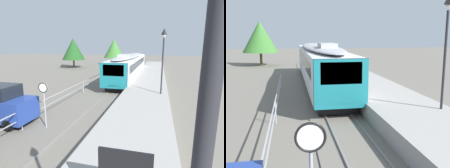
{
  "view_description": "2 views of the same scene",
  "coord_description": "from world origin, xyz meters",
  "views": [
    {
      "loc": [
        4.29,
        3.8,
        4.88
      ],
      "look_at": [
        0.4,
        18.79,
        1.6
      ],
      "focal_mm": 28.93,
      "sensor_mm": 36.0,
      "label": 1
    },
    {
      "loc": [
        -2.49,
        7.98,
        4.37
      ],
      "look_at": [
        0.0,
        21.79,
        1.8
      ],
      "focal_mm": 42.36,
      "sensor_mm": 36.0,
      "label": 2
    }
  ],
  "objects": [
    {
      "name": "ground_plane",
      "position": [
        -3.0,
        22.0,
        0.0
      ],
      "size": [
        160.0,
        160.0,
        0.0
      ],
      "primitive_type": "plane",
      "color": "#6B665B"
    },
    {
      "name": "track_rails",
      "position": [
        0.0,
        22.0,
        0.03
      ],
      "size": [
        3.2,
        60.0,
        0.14
      ],
      "color": "#6B665B",
      "rests_on": "ground"
    },
    {
      "name": "commuter_train",
      "position": [
        0.0,
        30.92,
        2.15
      ],
      "size": [
        2.82,
        20.5,
        3.74
      ],
      "color": "silver",
      "rests_on": "track_rails"
    },
    {
      "name": "station_platform",
      "position": [
        3.25,
        22.0,
        0.45
      ],
      "size": [
        3.9,
        60.0,
        0.9
      ],
      "primitive_type": "cube",
      "color": "#999691",
      "rests_on": "ground"
    },
    {
      "name": "platform_lamp_mid_platform",
      "position": [
        4.58,
        19.2,
        4.62
      ],
      "size": [
        0.34,
        0.34,
        5.35
      ],
      "color": "#232328",
      "rests_on": "station_platform"
    },
    {
      "name": "speed_limit_sign",
      "position": [
        -2.17,
        12.68,
        2.12
      ],
      "size": [
        0.61,
        0.1,
        2.81
      ],
      "color": "#9EA0A5",
      "rests_on": "ground"
    },
    {
      "name": "tree_behind_carpark",
      "position": [
        -6.76,
        48.44,
        4.22
      ],
      "size": [
        5.13,
        5.13,
        6.5
      ],
      "color": "brown",
      "rests_on": "ground"
    }
  ]
}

